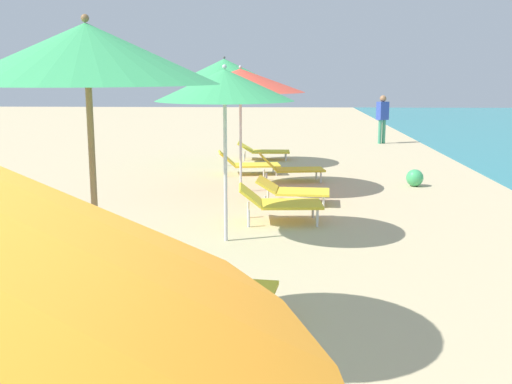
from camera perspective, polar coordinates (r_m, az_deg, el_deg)
The scene contains 12 objects.
umbrella_second at distance 4.79m, azimuth -15.30°, elevation 12.12°, with size 1.95×1.95×2.72m.
lounger_second_shoreside at distance 6.02m, azimuth -5.47°, elevation -8.33°, with size 1.49×0.77×0.65m.
umbrella_third at distance 8.31m, azimuth -2.91°, elevation 9.77°, with size 1.86×1.86×2.40m.
lounger_third_shoreside at distance 9.59m, azimuth 2.12°, elevation -0.91°, with size 1.32×0.78×0.58m.
umbrella_fourth at distance 11.87m, azimuth -1.45°, elevation 10.21°, with size 2.45×2.45×2.42m.
lounger_fourth_shoreside at distance 13.16m, azimuth 3.14°, elevation 2.25°, with size 1.43×0.76×0.60m.
lounger_fourth_inland at distance 10.95m, azimuth 3.35°, elevation 0.19°, with size 1.32×0.76×0.46m.
umbrella_farthest at distance 15.25m, azimuth -2.93°, elevation 11.16°, with size 2.20×2.20×2.66m.
lounger_farthest_shoreside at distance 16.46m, azimuth 0.65°, elevation 3.85°, with size 1.39×0.62×0.47m.
lounger_farthest_inland at distance 14.08m, azimuth -0.76°, elevation 2.66°, with size 1.45×0.78×0.54m.
person_walking_mid at distance 20.53m, azimuth 11.55°, elevation 6.99°, with size 0.42×0.38×1.55m.
beach_ball at distance 13.03m, azimuth 14.39°, elevation 1.27°, with size 0.35×0.35×0.35m, color #3FB266.
Camera 1 is at (1.19, -0.61, 2.31)m, focal length 43.50 mm.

